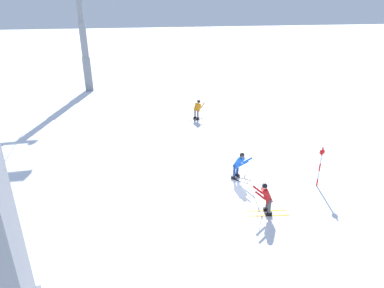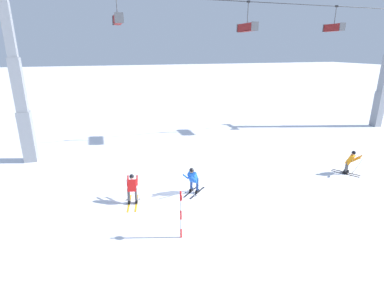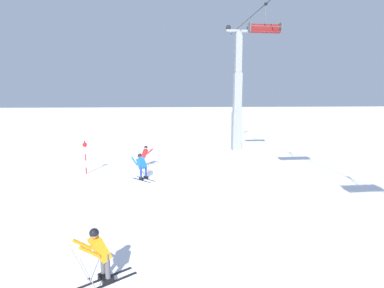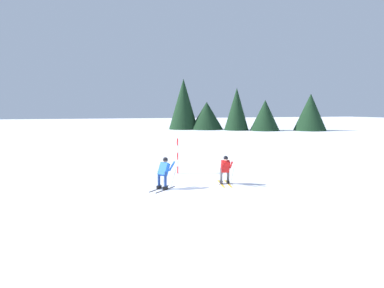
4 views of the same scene
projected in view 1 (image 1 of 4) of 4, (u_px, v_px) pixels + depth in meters
ground_plane at (229, 190)px, 16.02m from camera, size 260.00×260.00×0.00m
skier_carving_main at (239, 164)px, 16.74m from camera, size 1.56×1.50×1.65m
lift_tower_far at (85, 47)px, 33.06m from camera, size 0.77×2.37×10.90m
trail_marker_pole at (320, 166)px, 15.96m from camera, size 0.07×0.28×2.11m
skier_distant_uphill at (198, 108)px, 25.78m from camera, size 1.29×1.59×1.66m
skier_distant_downhill at (266, 197)px, 13.91m from camera, size 0.89×1.82×1.60m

